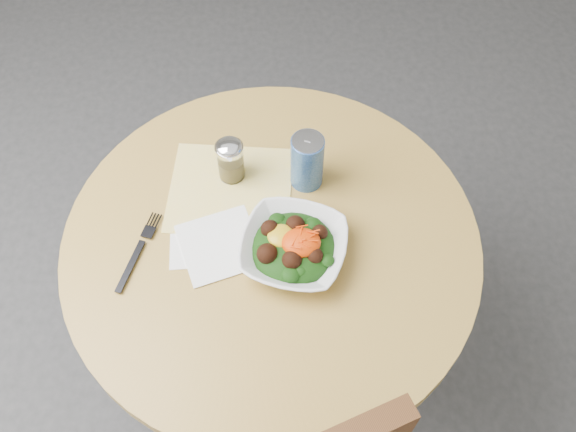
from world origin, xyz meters
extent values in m
plane|color=#313133|center=(0.00, 0.00, 0.00)|extent=(6.00, 6.00, 0.00)
cylinder|color=black|center=(0.00, 0.00, 0.01)|extent=(0.52, 0.52, 0.03)
cylinder|color=black|center=(0.00, 0.00, 0.35)|extent=(0.10, 0.10, 0.71)
cylinder|color=gold|center=(0.00, 0.00, 0.73)|extent=(0.90, 0.90, 0.04)
cube|color=yellow|center=(-0.09, 0.13, 0.75)|extent=(0.30, 0.28, 0.00)
cube|color=white|center=(-0.14, 0.01, 0.75)|extent=(0.17, 0.17, 0.00)
cube|color=white|center=(-0.11, -0.01, 0.75)|extent=(0.20, 0.20, 0.00)
imported|color=silver|center=(0.05, -0.04, 0.78)|extent=(0.27, 0.27, 0.05)
ellipsoid|color=black|center=(0.05, -0.04, 0.78)|extent=(0.18, 0.18, 0.06)
ellipsoid|color=gold|center=(0.02, -0.03, 0.80)|extent=(0.06, 0.06, 0.02)
ellipsoid|color=#F43605|center=(0.06, -0.05, 0.81)|extent=(0.08, 0.07, 0.04)
cube|color=black|center=(-0.29, -0.06, 0.76)|extent=(0.05, 0.12, 0.00)
cube|color=black|center=(-0.26, 0.04, 0.76)|extent=(0.05, 0.07, 0.00)
cylinder|color=silver|center=(-0.08, 0.17, 0.80)|extent=(0.06, 0.06, 0.09)
cylinder|color=#A2914B|center=(-0.08, 0.17, 0.78)|extent=(0.05, 0.05, 0.05)
cylinder|color=silver|center=(-0.08, 0.17, 0.85)|extent=(0.06, 0.06, 0.01)
ellipsoid|color=silver|center=(-0.08, 0.17, 0.85)|extent=(0.06, 0.06, 0.03)
cylinder|color=navy|center=(0.08, 0.15, 0.82)|extent=(0.07, 0.07, 0.14)
cylinder|color=silver|center=(0.08, 0.15, 0.89)|extent=(0.07, 0.07, 0.00)
cube|color=silver|center=(0.09, 0.16, 0.89)|extent=(0.02, 0.03, 0.00)
camera|label=1|loc=(0.01, -0.71, 1.93)|focal=40.00mm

